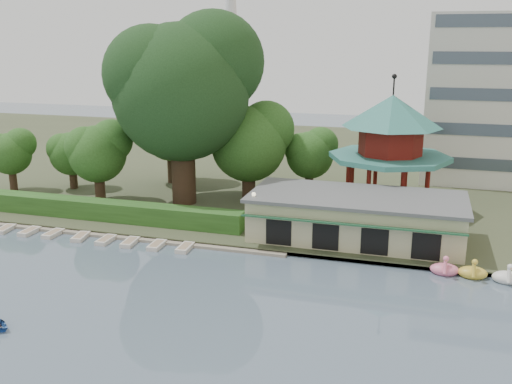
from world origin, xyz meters
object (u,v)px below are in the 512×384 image
at_px(pavilion, 390,141).
at_px(dock, 107,234).
at_px(boathouse, 356,216).
at_px(big_tree, 183,83).

bearing_deg(pavilion, dock, -148.34).
xyz_separation_m(dock, boathouse, (22.00, 4.77, 2.25)).
xyz_separation_m(boathouse, pavilion, (2.00, 10.03, 5.11)).
distance_m(pavilion, big_tree, 21.89).
bearing_deg(big_tree, pavilion, 10.27).
relative_size(dock, boathouse, 1.83).
bearing_deg(big_tree, dock, -106.14).
height_order(boathouse, big_tree, big_tree).
height_order(pavilion, big_tree, big_tree).
bearing_deg(pavilion, big_tree, -169.73).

